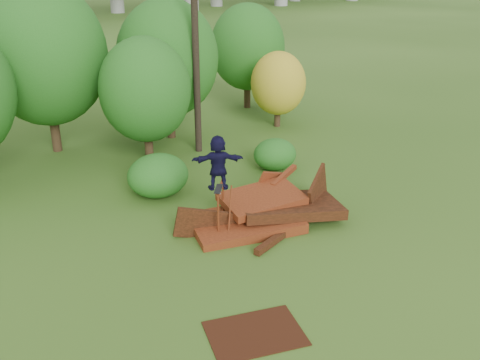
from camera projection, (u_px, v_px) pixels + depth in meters
ground at (304, 245)px, 15.54m from camera, size 240.00×240.00×0.00m
scrap_pile at (266, 211)px, 16.74m from camera, size 5.59×3.41×1.85m
grind_rail at (221, 201)px, 15.95m from camera, size 1.04×1.08×1.53m
skateboard at (218, 189)px, 15.33m from camera, size 0.60×0.61×0.07m
skater at (218, 163)px, 15.02m from camera, size 1.51×1.16×1.59m
flat_plate at (255, 333)px, 11.87m from camera, size 2.48×2.12×0.03m
tree_1 at (45, 55)px, 21.47m from camera, size 5.02×5.02×6.99m
tree_2 at (145, 90)px, 20.67m from camera, size 3.56×3.56×5.02m
tree_3 at (168, 58)px, 23.35m from camera, size 4.47×4.47×6.20m
tree_4 at (278, 83)px, 25.54m from camera, size 2.65×2.65×3.65m
tree_5 at (247, 47)px, 28.37m from camera, size 3.96×3.96×5.56m
shrub_left at (158, 175)px, 18.48m from camera, size 2.16×1.99×1.49m
shrub_right at (275, 154)px, 20.85m from camera, size 1.73×1.58×1.22m
utility_pole at (195, 38)px, 21.19m from camera, size 1.40×0.28×9.35m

